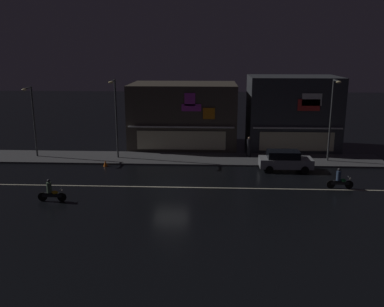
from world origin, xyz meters
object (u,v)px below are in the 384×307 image
(streetlamp_west, at_px, (32,115))
(motorcycle_following, at_px, (340,180))
(pedestrian_on_sidewalk, at_px, (249,147))
(streetlamp_east, at_px, (332,114))
(motorcycle_lead, at_px, (51,192))
(parked_car_near_kerb, at_px, (285,160))
(traffic_cone, at_px, (105,163))
(streetlamp_mid, at_px, (116,112))

(streetlamp_west, xyz_separation_m, motorcycle_following, (25.36, -7.37, -3.34))
(pedestrian_on_sidewalk, bearing_deg, streetlamp_east, -131.10)
(streetlamp_east, bearing_deg, motorcycle_lead, -152.93)
(pedestrian_on_sidewalk, bearing_deg, motorcycle_lead, 100.96)
(parked_car_near_kerb, bearing_deg, traffic_cone, -1.94)
(pedestrian_on_sidewalk, bearing_deg, streetlamp_west, 63.32)
(parked_car_near_kerb, height_order, motorcycle_lead, parked_car_near_kerb)
(streetlamp_mid, xyz_separation_m, parked_car_near_kerb, (14.60, -2.84, -3.45))
(pedestrian_on_sidewalk, bearing_deg, traffic_cone, 75.88)
(parked_car_near_kerb, distance_m, traffic_cone, 15.15)
(streetlamp_east, relative_size, motorcycle_following, 3.78)
(motorcycle_lead, relative_size, traffic_cone, 3.45)
(streetlamp_west, height_order, parked_car_near_kerb, streetlamp_west)
(pedestrian_on_sidewalk, bearing_deg, parked_car_near_kerb, -176.59)
(streetlamp_east, xyz_separation_m, pedestrian_on_sidewalk, (-6.89, 1.37, -3.38))
(parked_car_near_kerb, height_order, traffic_cone, parked_car_near_kerb)
(motorcycle_lead, xyz_separation_m, traffic_cone, (1.44, 8.50, -0.36))
(streetlamp_west, distance_m, parked_car_near_kerb, 22.60)
(streetlamp_east, bearing_deg, pedestrian_on_sidewalk, 168.72)
(streetlamp_mid, relative_size, streetlamp_east, 0.99)
(pedestrian_on_sidewalk, height_order, motorcycle_following, pedestrian_on_sidewalk)
(streetlamp_west, relative_size, motorcycle_following, 3.38)
(motorcycle_lead, bearing_deg, streetlamp_mid, -98.13)
(streetlamp_mid, distance_m, motorcycle_lead, 11.61)
(streetlamp_west, distance_m, pedestrian_on_sidewalk, 19.81)
(motorcycle_following, xyz_separation_m, traffic_cone, (-18.30, 4.93, -0.36))
(parked_car_near_kerb, bearing_deg, streetlamp_east, -148.08)
(streetlamp_mid, bearing_deg, pedestrian_on_sidewalk, 5.64)
(streetlamp_mid, relative_size, parked_car_near_kerb, 1.65)
(streetlamp_east, xyz_separation_m, motorcycle_following, (-1.08, -7.07, -3.74))
(streetlamp_mid, bearing_deg, motorcycle_lead, -100.31)
(streetlamp_mid, height_order, motorcycle_lead, streetlamp_mid)
(parked_car_near_kerb, bearing_deg, streetlamp_west, -7.57)
(motorcycle_lead, xyz_separation_m, motorcycle_following, (19.74, 3.58, 0.00))
(pedestrian_on_sidewalk, height_order, motorcycle_lead, pedestrian_on_sidewalk)
(streetlamp_mid, height_order, streetlamp_east, streetlamp_east)
(parked_car_near_kerb, bearing_deg, pedestrian_on_sidewalk, -56.78)
(parked_car_near_kerb, xyz_separation_m, traffic_cone, (-15.13, 0.51, -0.59))
(streetlamp_west, bearing_deg, parked_car_near_kerb, -7.57)
(streetlamp_east, relative_size, parked_car_near_kerb, 1.67)
(streetlamp_east, distance_m, parked_car_near_kerb, 6.11)
(motorcycle_following, bearing_deg, streetlamp_east, 76.91)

